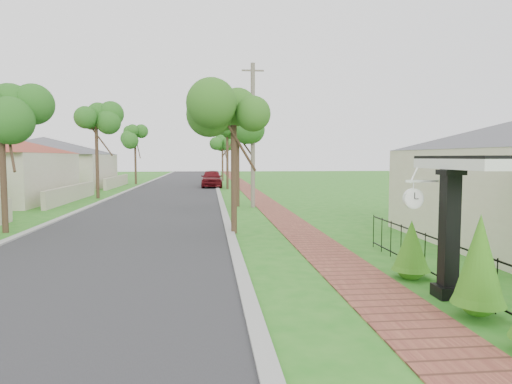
{
  "coord_description": "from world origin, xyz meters",
  "views": [
    {
      "loc": [
        -0.09,
        -9.34,
        2.75
      ],
      "look_at": [
        1.59,
        6.93,
        1.5
      ],
      "focal_mm": 32.0,
      "sensor_mm": 36.0,
      "label": 1
    }
  ],
  "objects_px": {
    "station_clock": "(414,197)",
    "parked_car_red": "(212,178)",
    "near_tree": "(234,123)",
    "utility_pole": "(253,135)",
    "porch_post": "(449,241)",
    "parked_car_white": "(214,179)"
  },
  "relations": [
    {
      "from": "parked_car_white",
      "to": "near_tree",
      "type": "distance_m",
      "value": 29.29
    },
    {
      "from": "porch_post",
      "to": "near_tree",
      "type": "distance_m",
      "value": 9.28
    },
    {
      "from": "porch_post",
      "to": "parked_car_red",
      "type": "relative_size",
      "value": 0.54
    },
    {
      "from": "parked_car_red",
      "to": "utility_pole",
      "type": "bearing_deg",
      "value": -82.46
    },
    {
      "from": "porch_post",
      "to": "station_clock",
      "type": "bearing_deg",
      "value": 143.81
    },
    {
      "from": "station_clock",
      "to": "parked_car_white",
      "type": "bearing_deg",
      "value": 95.61
    },
    {
      "from": "parked_car_red",
      "to": "parked_car_white",
      "type": "relative_size",
      "value": 1.23
    },
    {
      "from": "near_tree",
      "to": "utility_pole",
      "type": "xyz_separation_m",
      "value": [
        1.5,
        8.45,
        0.01
      ]
    },
    {
      "from": "porch_post",
      "to": "utility_pole",
      "type": "distance_m",
      "value": 16.84
    },
    {
      "from": "porch_post",
      "to": "utility_pole",
      "type": "height_order",
      "value": "utility_pole"
    },
    {
      "from": "porch_post",
      "to": "parked_car_white",
      "type": "relative_size",
      "value": 0.66
    },
    {
      "from": "porch_post",
      "to": "near_tree",
      "type": "xyz_separation_m",
      "value": [
        -3.75,
        8.0,
        2.83
      ]
    },
    {
      "from": "porch_post",
      "to": "utility_pole",
      "type": "xyz_separation_m",
      "value": [
        -2.25,
        16.45,
        2.84
      ]
    },
    {
      "from": "parked_car_white",
      "to": "near_tree",
      "type": "height_order",
      "value": "near_tree"
    },
    {
      "from": "porch_post",
      "to": "parked_car_red",
      "type": "height_order",
      "value": "porch_post"
    },
    {
      "from": "porch_post",
      "to": "station_clock",
      "type": "height_order",
      "value": "porch_post"
    },
    {
      "from": "station_clock",
      "to": "parked_car_red",
      "type": "bearing_deg",
      "value": 96.59
    },
    {
      "from": "parked_car_red",
      "to": "station_clock",
      "type": "distance_m",
      "value": 33.48
    },
    {
      "from": "utility_pole",
      "to": "station_clock",
      "type": "xyz_separation_m",
      "value": [
        1.7,
        -16.05,
        -2.01
      ]
    },
    {
      "from": "porch_post",
      "to": "parked_car_red",
      "type": "distance_m",
      "value": 33.92
    },
    {
      "from": "parked_car_red",
      "to": "near_tree",
      "type": "relative_size",
      "value": 0.95
    },
    {
      "from": "parked_car_red",
      "to": "near_tree",
      "type": "distance_m",
      "value": 25.84
    }
  ]
}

